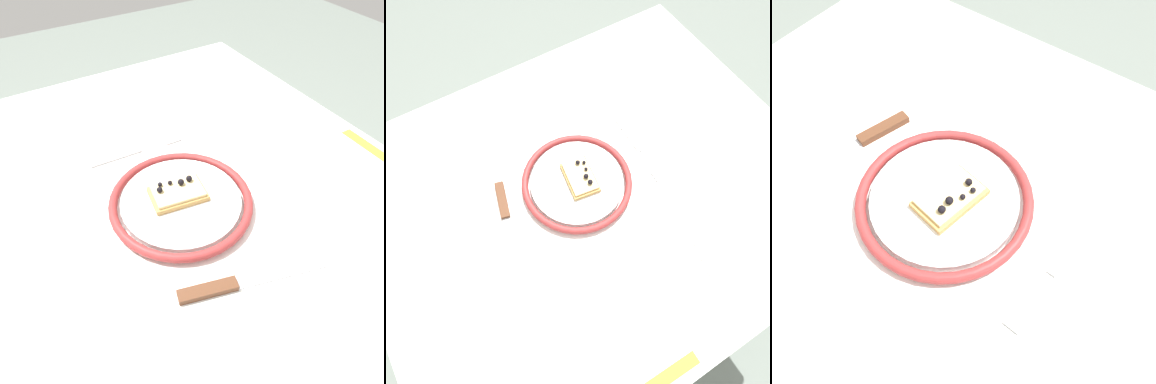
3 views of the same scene
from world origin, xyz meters
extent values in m
plane|color=slate|center=(0.00, 0.00, 0.00)|extent=(6.00, 6.00, 0.00)
cube|color=white|center=(0.00, 0.00, 0.72)|extent=(1.05, 0.87, 0.04)
cylinder|color=#4C4742|center=(-0.46, -0.38, 0.35)|extent=(0.05, 0.05, 0.70)
cylinder|color=#4C4742|center=(-0.46, 0.38, 0.35)|extent=(0.05, 0.05, 0.70)
cylinder|color=white|center=(0.03, -0.03, 0.75)|extent=(0.22, 0.22, 0.02)
torus|color=maroon|center=(0.03, -0.03, 0.75)|extent=(0.26, 0.26, 0.02)
cube|color=tan|center=(0.02, -0.03, 0.76)|extent=(0.08, 0.11, 0.01)
cube|color=#F2D58E|center=(0.02, -0.03, 0.77)|extent=(0.07, 0.10, 0.01)
sphere|color=black|center=(0.00, -0.03, 0.77)|extent=(0.01, 0.01, 0.01)
sphere|color=black|center=(0.01, -0.06, 0.78)|extent=(0.01, 0.01, 0.01)
sphere|color=black|center=(0.01, 0.00, 0.78)|extent=(0.01, 0.01, 0.01)
sphere|color=black|center=(-0.01, -0.05, 0.77)|extent=(0.01, 0.01, 0.01)
sphere|color=black|center=(0.01, -0.02, 0.78)|extent=(0.01, 0.01, 0.01)
cube|color=silver|center=(0.23, 0.04, 0.74)|extent=(0.06, 0.15, 0.00)
cube|color=#59331E|center=(0.20, -0.08, 0.74)|extent=(0.04, 0.09, 0.01)
cube|color=#B9B9B9|center=(-0.15, -0.08, 0.74)|extent=(0.02, 0.11, 0.00)
cube|color=#B9B9B9|center=(-0.15, 0.05, 0.74)|extent=(0.02, 0.04, 0.00)
cube|color=white|center=(-0.17, 0.25, 0.74)|extent=(0.14, 0.15, 0.00)
camera|label=1|loc=(0.39, -0.22, 1.20)|focal=32.14mm
camera|label=2|loc=(0.22, 0.29, 1.47)|focal=32.57mm
camera|label=3|loc=(-0.19, 0.21, 1.25)|focal=38.80mm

